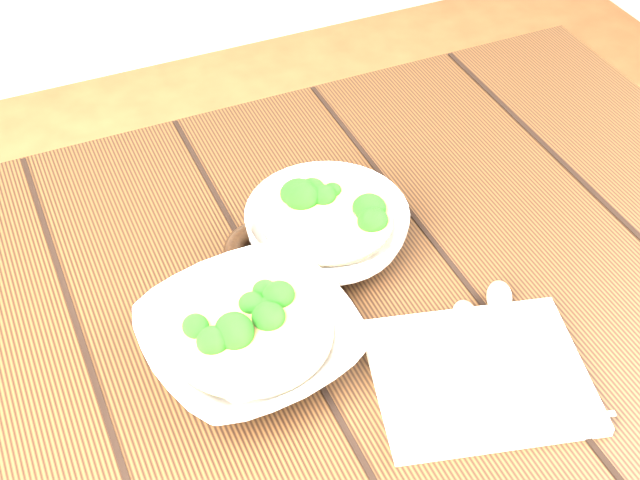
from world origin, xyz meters
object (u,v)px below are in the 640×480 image
table (307,391)px  soup_bowl_back (327,230)px  soup_bowl_front (250,339)px  trivet (267,251)px  napkin (479,375)px

table → soup_bowl_back: 0.19m
soup_bowl_front → trivet: soup_bowl_front is taller
soup_bowl_back → trivet: size_ratio=2.27×
table → trivet: (-0.00, 0.10, 0.13)m
soup_bowl_front → trivet: (0.07, 0.12, -0.02)m
table → soup_bowl_front: bearing=-162.4°
trivet → soup_bowl_back: bearing=-11.2°
trivet → napkin: 0.27m
soup_bowl_back → trivet: bearing=168.8°
table → soup_bowl_back: bearing=54.6°
soup_bowl_back → napkin: soup_bowl_back is taller
soup_bowl_back → table: bearing=-125.4°
napkin → trivet: bearing=132.6°
soup_bowl_front → napkin: soup_bowl_front is taller
trivet → table: bearing=-88.2°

